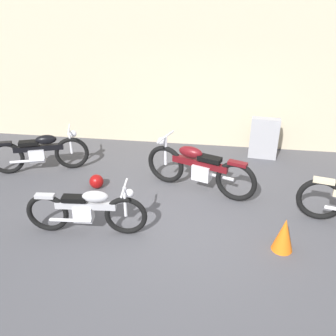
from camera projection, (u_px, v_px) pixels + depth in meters
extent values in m
plane|color=#47474C|center=(183.00, 222.00, 6.43)|extent=(40.00, 40.00, 0.00)
cube|color=beige|center=(200.00, 74.00, 8.61)|extent=(18.00, 0.30, 3.34)
cube|color=#9E9EA3|center=(264.00, 138.00, 8.41)|extent=(0.63, 0.26, 0.93)
sphere|color=maroon|center=(96.00, 181.00, 7.37)|extent=(0.27, 0.27, 0.27)
cone|color=orange|center=(284.00, 235.00, 5.67)|extent=(0.32, 0.32, 0.55)
torus|color=black|center=(166.00, 164.00, 7.46)|extent=(0.77, 0.36, 0.78)
torus|color=black|center=(236.00, 182.00, 6.86)|extent=(0.77, 0.36, 0.78)
cube|color=silver|center=(202.00, 172.00, 7.12)|extent=(0.40, 0.32, 0.30)
cube|color=#590F14|center=(200.00, 163.00, 7.07)|extent=(1.07, 0.48, 0.13)
ellipsoid|color=#590F14|center=(191.00, 152.00, 7.06)|extent=(0.52, 0.36, 0.21)
cube|color=black|center=(210.00, 159.00, 6.92)|extent=(0.47, 0.33, 0.09)
cube|color=#590F14|center=(238.00, 164.00, 6.69)|extent=(0.37, 0.24, 0.06)
cylinder|color=silver|center=(166.00, 151.00, 7.32)|extent=(0.06, 0.06, 0.59)
cylinder|color=silver|center=(166.00, 137.00, 7.18)|extent=(0.25, 0.60, 0.04)
sphere|color=silver|center=(162.00, 141.00, 7.27)|extent=(0.15, 0.15, 0.15)
cylinder|color=silver|center=(215.00, 175.00, 7.17)|extent=(0.72, 0.32, 0.06)
torus|color=black|center=(126.00, 216.00, 5.99)|extent=(0.69, 0.14, 0.68)
torus|color=black|center=(48.00, 213.00, 6.06)|extent=(0.69, 0.14, 0.68)
cube|color=silver|center=(84.00, 213.00, 6.02)|extent=(0.31, 0.21, 0.26)
cube|color=#ADADB2|center=(85.00, 205.00, 5.95)|extent=(0.96, 0.17, 0.11)
ellipsoid|color=#ADADB2|center=(95.00, 197.00, 5.86)|extent=(0.42, 0.22, 0.19)
cube|color=black|center=(74.00, 199.00, 5.90)|extent=(0.39, 0.20, 0.07)
cube|color=#ADADB2|center=(45.00, 196.00, 5.91)|extent=(0.31, 0.13, 0.06)
cylinder|color=silver|center=(125.00, 202.00, 5.87)|extent=(0.05, 0.05, 0.51)
cylinder|color=silver|center=(124.00, 188.00, 5.75)|extent=(0.08, 0.54, 0.03)
sphere|color=silver|center=(129.00, 193.00, 5.79)|extent=(0.13, 0.13, 0.13)
cylinder|color=silver|center=(70.00, 220.00, 5.96)|extent=(0.66, 0.11, 0.06)
torus|color=black|center=(320.00, 199.00, 6.34)|extent=(0.77, 0.25, 0.77)
cube|color=beige|center=(324.00, 181.00, 6.17)|extent=(0.36, 0.19, 0.06)
torus|color=black|center=(72.00, 153.00, 8.00)|extent=(0.70, 0.31, 0.71)
torus|color=black|center=(7.00, 158.00, 7.78)|extent=(0.70, 0.31, 0.71)
cube|color=silver|center=(37.00, 155.00, 7.87)|extent=(0.36, 0.28, 0.27)
cube|color=black|center=(38.00, 148.00, 7.81)|extent=(0.97, 0.41, 0.12)
ellipsoid|color=black|center=(46.00, 140.00, 7.76)|extent=(0.47, 0.32, 0.19)
cube|color=black|center=(29.00, 143.00, 7.72)|extent=(0.42, 0.29, 0.08)
cube|color=black|center=(3.00, 143.00, 7.63)|extent=(0.33, 0.21, 0.06)
cylinder|color=silver|center=(70.00, 142.00, 7.87)|extent=(0.05, 0.05, 0.53)
cylinder|color=silver|center=(69.00, 130.00, 7.75)|extent=(0.21, 0.54, 0.03)
sphere|color=silver|center=(73.00, 134.00, 7.81)|extent=(0.14, 0.14, 0.14)
cylinder|color=silver|center=(27.00, 161.00, 7.77)|extent=(0.66, 0.27, 0.06)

